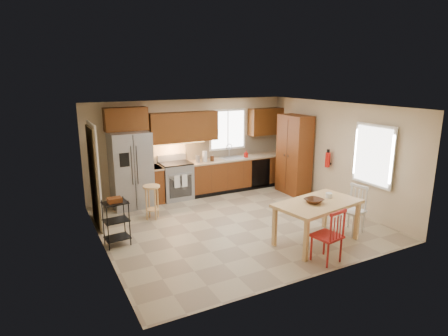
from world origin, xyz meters
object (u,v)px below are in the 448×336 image
table_jar (329,196)px  utility_cart (116,223)px  refrigerator (131,170)px  dining_table (317,223)px  soap_bottle (246,154)px  pantry (294,155)px  range_stove (176,181)px  table_bowl (314,203)px  bar_stool (152,202)px  chair_red (327,235)px  chair_white (352,210)px  fire_extinguisher (328,160)px

table_jar → utility_cart: bearing=157.6°
refrigerator → dining_table: 4.50m
soap_bottle → pantry: pantry is taller
dining_table → utility_cart: size_ratio=1.85×
soap_bottle → dining_table: bearing=-99.5°
refrigerator → range_stove: 1.24m
soap_bottle → table_bowl: (-0.71, -3.63, -0.19)m
range_stove → pantry: size_ratio=0.44×
table_bowl → bar_stool: size_ratio=0.43×
refrigerator → chair_red: refrigerator is taller
soap_bottle → bar_stool: (-3.00, -0.99, -0.62)m
dining_table → chair_red: (-0.35, -0.65, 0.08)m
refrigerator → chair_white: bearing=-45.6°
bar_stool → chair_white: bearing=-23.5°
pantry → table_jar: (-1.20, -2.62, -0.22)m
table_jar → range_stove: bearing=116.3°
utility_cart → pantry: bearing=7.2°
bar_stool → utility_cart: (-0.98, -1.00, 0.06)m
soap_bottle → bar_stool: soap_bottle is taller
refrigerator → table_jar: size_ratio=12.57×
table_bowl → bar_stool: 3.51m
range_stove → table_bowl: range_stove is taller
soap_bottle → chair_white: (0.35, -3.58, -0.52)m
refrigerator → soap_bottle: bearing=-0.5°
refrigerator → table_jar: refrigerator is taller
soap_bottle → bar_stool: bearing=-161.6°
soap_bottle → utility_cart: soap_bottle is taller
pantry → chair_white: pantry is taller
soap_bottle → dining_table: 3.72m
dining_table → chair_red: 0.74m
fire_extinguisher → bar_stool: size_ratio=0.47×
soap_bottle → bar_stool: size_ratio=0.25×
pantry → chair_red: (-1.90, -3.38, -0.57)m
range_stove → fire_extinguisher: fire_extinguisher is taller
range_stove → table_jar: size_ratio=6.35×
soap_bottle → pantry: bearing=-43.5°
refrigerator → range_stove: (1.15, 0.06, -0.45)m
chair_red → bar_stool: (-2.04, 3.28, -0.10)m
fire_extinguisher → chair_red: fire_extinguisher is taller
fire_extinguisher → dining_table: 2.53m
refrigerator → bar_stool: 1.16m
range_stove → utility_cart: range_stove is taller
pantry → refrigerator: bearing=167.4°
soap_bottle → pantry: size_ratio=0.09×
pantry → table_bowl: pantry is taller
range_stove → table_bowl: 3.96m
table_bowl → table_jar: bearing=12.5°
refrigerator → chair_red: bearing=-62.6°
refrigerator → chair_red: size_ratio=1.90×
refrigerator → chair_white: refrigerator is taller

